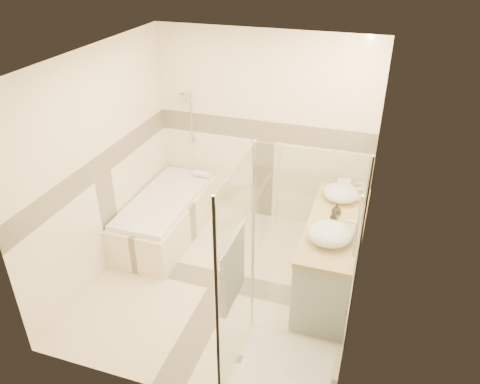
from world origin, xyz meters
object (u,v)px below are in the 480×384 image
(vessel_sink_far, at_px, (329,234))
(amenity_bottle_a, at_px, (334,217))
(vanity, at_px, (332,255))
(vessel_sink_near, at_px, (341,193))
(shower_enclosure, at_px, (277,327))
(bathtub, at_px, (166,214))
(amenity_bottle_b, at_px, (337,210))

(vessel_sink_far, height_order, amenity_bottle_a, vessel_sink_far)
(vanity, height_order, vessel_sink_near, vessel_sink_near)
(vessel_sink_far, distance_m, amenity_bottle_a, 0.33)
(vanity, relative_size, vessel_sink_far, 3.72)
(vessel_sink_near, bearing_deg, amenity_bottle_a, -90.00)
(shower_enclosure, bearing_deg, bathtub, 138.90)
(bathtub, height_order, vessel_sink_near, vessel_sink_near)
(shower_enclosure, distance_m, amenity_bottle_a, 1.34)
(bathtub, relative_size, vessel_sink_far, 3.90)
(vanity, xyz_separation_m, vessel_sink_far, (-0.02, -0.36, 0.51))
(shower_enclosure, bearing_deg, amenity_bottle_b, 78.99)
(bathtub, bearing_deg, amenity_bottle_a, -10.08)
(vanity, relative_size, shower_enclosure, 0.79)
(vanity, relative_size, amenity_bottle_a, 10.90)
(amenity_bottle_b, bearing_deg, amenity_bottle_a, -90.00)
(shower_enclosure, relative_size, vessel_sink_far, 4.68)
(vanity, height_order, shower_enclosure, shower_enclosure)
(vessel_sink_near, relative_size, vessel_sink_far, 0.93)
(amenity_bottle_a, xyz_separation_m, amenity_bottle_b, (0.00, 0.16, -0.01))
(vessel_sink_far, height_order, amenity_bottle_b, vessel_sink_far)
(vessel_sink_far, bearing_deg, bathtub, 161.58)
(bathtub, distance_m, vessel_sink_far, 2.33)
(bathtub, bearing_deg, amenity_bottle_b, -5.88)
(bathtub, height_order, amenity_bottle_a, amenity_bottle_a)
(bathtub, relative_size, amenity_bottle_b, 12.51)
(bathtub, xyz_separation_m, vanity, (2.15, -0.35, 0.12))
(vanity, bearing_deg, bathtub, 170.75)
(bathtub, bearing_deg, vessel_sink_near, 3.55)
(bathtub, distance_m, amenity_bottle_b, 2.23)
(vessel_sink_near, relative_size, amenity_bottle_a, 2.72)
(shower_enclosure, xyz_separation_m, amenity_bottle_a, (0.27, 1.24, 0.42))
(vanity, height_order, amenity_bottle_b, amenity_bottle_b)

